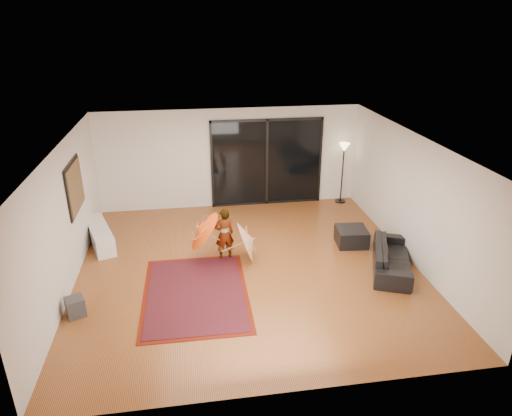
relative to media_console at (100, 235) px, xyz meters
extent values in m
plane|color=#A8592E|center=(3.25, -1.61, -0.22)|extent=(7.00, 7.00, 0.00)
plane|color=white|center=(3.25, -1.61, 2.48)|extent=(7.00, 7.00, 0.00)
plane|color=silver|center=(3.25, 1.89, 1.13)|extent=(7.00, 0.00, 7.00)
plane|color=silver|center=(3.25, -5.11, 1.13)|extent=(7.00, 0.00, 7.00)
plane|color=silver|center=(-0.25, -1.61, 1.13)|extent=(0.00, 7.00, 7.00)
plane|color=silver|center=(6.75, -1.61, 1.13)|extent=(0.00, 7.00, 7.00)
cube|color=black|center=(4.25, 1.86, 0.98)|extent=(3.00, 0.04, 2.40)
cube|color=black|center=(4.25, 1.84, 2.15)|extent=(3.06, 0.06, 0.06)
cube|color=black|center=(4.25, 1.84, -0.19)|extent=(3.06, 0.06, 0.06)
cube|color=black|center=(4.25, 1.84, 0.98)|extent=(0.06, 0.06, 2.40)
cube|color=black|center=(-0.23, -0.61, 1.43)|extent=(0.02, 1.28, 1.08)
cube|color=#1A4139|center=(-0.21, -0.61, 1.43)|extent=(0.03, 1.18, 0.98)
cube|color=white|center=(0.00, 0.00, 0.00)|extent=(0.91, 1.66, 0.45)
cube|color=#424244|center=(0.00, -2.77, -0.05)|extent=(0.40, 0.40, 0.35)
cube|color=#5E1308|center=(2.11, -2.42, -0.22)|extent=(2.01, 2.79, 0.01)
cube|color=maroon|center=(2.11, -2.42, -0.21)|extent=(1.85, 2.62, 0.02)
imported|color=black|center=(6.20, -2.11, 0.05)|extent=(1.37, 2.00, 0.54)
cube|color=black|center=(5.76, -0.90, -0.03)|extent=(0.75, 0.75, 0.39)
cylinder|color=black|center=(6.35, 1.64, -0.21)|extent=(0.29, 0.29, 0.03)
cylinder|color=black|center=(6.35, 1.64, 0.56)|extent=(0.04, 0.04, 1.57)
cone|color=#FFD899|center=(6.35, 1.64, 1.37)|extent=(0.29, 0.29, 0.23)
imported|color=#999999|center=(2.80, -1.11, 0.36)|extent=(0.47, 0.35, 1.16)
cone|color=#E8460C|center=(2.25, -1.16, 0.51)|extent=(0.71, 0.92, 0.82)
cylinder|color=tan|center=(2.25, -1.16, 0.18)|extent=(0.40, 0.02, 0.33)
cylinder|color=tan|center=(2.25, -1.16, 0.62)|extent=(0.05, 0.02, 0.05)
cone|color=silver|center=(3.40, -1.26, 0.28)|extent=(0.48, 0.91, 0.92)
cylinder|color=tan|center=(3.40, -1.26, -0.09)|extent=(0.53, 0.02, 0.21)
cylinder|color=tan|center=(3.40, -1.26, 0.40)|extent=(0.06, 0.02, 0.04)
camera|label=1|loc=(2.12, -9.89, 4.70)|focal=32.00mm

